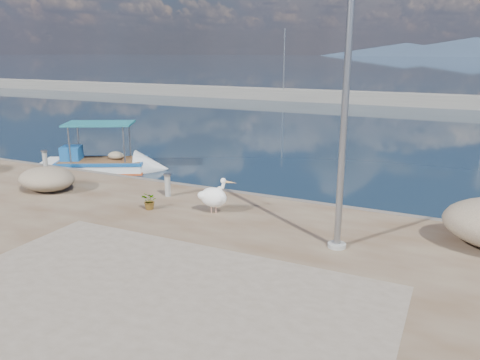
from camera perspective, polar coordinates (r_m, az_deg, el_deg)
name	(u,v)px	position (r m, az deg, el deg)	size (l,w,h in m)	color
ground	(174,268)	(11.82, -8.09, -10.55)	(1400.00, 1400.00, 0.00)	#162635
quay_patch	(127,320)	(8.95, -13.63, -16.30)	(9.00, 7.00, 0.01)	gray
breakwater	(397,99)	(49.37, 18.65, 9.33)	(120.00, 2.20, 7.50)	gray
mountains	(470,48)	(658.81, 26.21, 14.26)	(370.00, 280.00, 22.00)	#28384C
boat_left	(101,167)	(21.70, -16.55, 1.58)	(5.43, 3.94, 2.52)	white
pelican	(214,197)	(13.80, -3.18, -2.04)	(1.14, 0.76, 1.09)	tan
lamp_post	(345,113)	(11.00, 12.66, 8.02)	(0.44, 0.96, 7.00)	gray
bollard_near	(168,184)	(15.62, -8.82, -0.49)	(0.25, 0.25, 0.77)	gray
bollard_far	(45,159)	(20.71, -22.68, 2.42)	(0.25, 0.25, 0.77)	gray
potted_plant	(150,201)	(14.44, -10.92, -2.51)	(0.49, 0.42, 0.54)	#33722D
net_pile_b	(47,179)	(17.43, -22.49, 0.12)	(2.05, 1.60, 0.80)	tan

